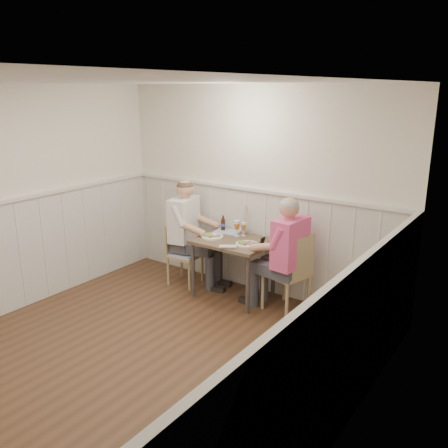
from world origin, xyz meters
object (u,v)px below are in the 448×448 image
at_px(chair_right, 290,271).
at_px(grass_vase, 244,220).
at_px(diner_cream, 187,240).
at_px(dining_table, 233,248).
at_px(chair_left, 182,251).
at_px(man_in_pink, 286,265).
at_px(beer_bottle, 223,224).

xyz_separation_m(chair_right, grass_vase, (-0.82, 0.27, 0.42)).
relative_size(chair_right, diner_cream, 0.66).
height_order(dining_table, chair_left, chair_left).
xyz_separation_m(chair_right, man_in_pink, (-0.03, -0.06, 0.08)).
distance_m(beer_bottle, grass_vase, 0.31).
bearing_deg(diner_cream, beer_bottle, 30.20).
xyz_separation_m(dining_table, man_in_pink, (0.75, -0.03, -0.06)).
bearing_deg(grass_vase, dining_table, -82.51).
height_order(chair_right, beer_bottle, beer_bottle).
height_order(diner_cream, beer_bottle, diner_cream).
relative_size(man_in_pink, diner_cream, 0.98).
height_order(chair_right, chair_left, chair_right).
height_order(chair_right, diner_cream, diner_cream).
xyz_separation_m(man_in_pink, grass_vase, (-0.79, 0.33, 0.34)).
bearing_deg(dining_table, chair_left, -177.85).
relative_size(dining_table, chair_left, 1.11).
height_order(man_in_pink, diner_cream, diner_cream).
bearing_deg(man_in_pink, diner_cream, 178.46).
xyz_separation_m(diner_cream, grass_vase, (0.71, 0.29, 0.33)).
height_order(man_in_pink, beer_bottle, man_in_pink).
bearing_deg(chair_left, grass_vase, 23.11).
xyz_separation_m(dining_table, diner_cream, (-0.75, 0.01, -0.05)).
distance_m(man_in_pink, grass_vase, 0.92).
height_order(dining_table, chair_right, chair_right).
bearing_deg(chair_right, beer_bottle, 168.58).
height_order(chair_left, grass_vase, grass_vase).
bearing_deg(grass_vase, beer_bottle, -171.66).
relative_size(chair_left, man_in_pink, 0.58).
bearing_deg(diner_cream, chair_left, -143.65).
relative_size(chair_right, man_in_pink, 0.67).
height_order(dining_table, grass_vase, grass_vase).
distance_m(dining_table, diner_cream, 0.75).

